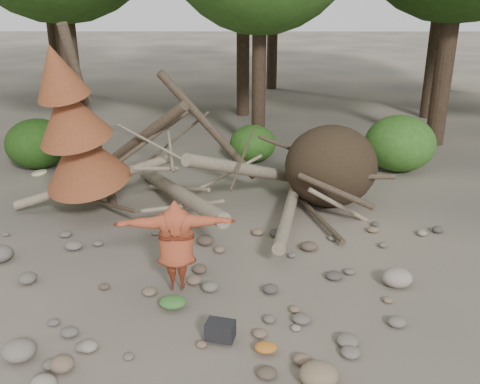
{
  "coord_description": "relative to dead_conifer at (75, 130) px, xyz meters",
  "views": [
    {
      "loc": [
        0.5,
        -7.81,
        4.96
      ],
      "look_at": [
        0.45,
        1.5,
        1.4
      ],
      "focal_mm": 40.0,
      "sensor_mm": 36.0,
      "label": 1
    }
  ],
  "objects": [
    {
      "name": "cloth_green",
      "position": [
        2.47,
        -3.64,
        -2.03
      ],
      "size": [
        0.45,
        0.38,
        0.17
      ],
      "primitive_type": "ellipsoid",
      "color": "#35692A",
      "rests_on": "ground"
    },
    {
      "name": "deadfall_pile",
      "position": [
        5.13,
        0.87,
        -1.16
      ],
      "size": [
        8.55,
        5.24,
        3.3
      ],
      "color": "#332619",
      "rests_on": "ground"
    },
    {
      "name": "boulder_mid_right",
      "position": [
        6.36,
        -2.87,
        -1.95
      ],
      "size": [
        0.54,
        0.48,
        0.32
      ],
      "primitive_type": "ellipsoid",
      "color": "gray",
      "rests_on": "ground"
    },
    {
      "name": "boulder_front_left",
      "position": [
        0.44,
        -4.92,
        -1.97
      ],
      "size": [
        0.48,
        0.43,
        0.29
      ],
      "primitive_type": "ellipsoid",
      "color": "slate",
      "rests_on": "ground"
    },
    {
      "name": "ground",
      "position": [
        3.12,
        -3.37,
        -2.11
      ],
      "size": [
        120.0,
        120.0,
        0.0
      ],
      "primitive_type": "plane",
      "color": "#514C44",
      "rests_on": "ground"
    },
    {
      "name": "boulder_front_right",
      "position": [
        4.63,
        -5.42,
        -1.95
      ],
      "size": [
        0.53,
        0.47,
        0.32
      ],
      "primitive_type": "ellipsoid",
      "color": "#846D52",
      "rests_on": "ground"
    },
    {
      "name": "bush_mid",
      "position": [
        3.92,
        4.43,
        -1.55
      ],
      "size": [
        1.4,
        1.4,
        1.12
      ],
      "primitive_type": "ellipsoid",
      "color": "#2C5A1A",
      "rests_on": "ground"
    },
    {
      "name": "dead_conifer",
      "position": [
        0.0,
        0.0,
        0.0
      ],
      "size": [
        2.06,
        2.16,
        4.35
      ],
      "color": "#4C3F30",
      "rests_on": "ground"
    },
    {
      "name": "backpack",
      "position": [
        3.29,
        -4.5,
        -1.97
      ],
      "size": [
        0.47,
        0.37,
        0.28
      ],
      "primitive_type": "cube",
      "rotation": [
        0.0,
        0.0,
        -0.25
      ],
      "color": "black",
      "rests_on": "ground"
    },
    {
      "name": "frisbee_thrower",
      "position": [
        2.49,
        -3.07,
        -1.21
      ],
      "size": [
        3.55,
        1.05,
        1.95
      ],
      "color": "#9D3E23",
      "rests_on": "ground"
    },
    {
      "name": "bush_left",
      "position": [
        -2.38,
        3.83,
        -1.39
      ],
      "size": [
        1.8,
        1.8,
        1.44
      ],
      "primitive_type": "ellipsoid",
      "color": "#214713",
      "rests_on": "ground"
    },
    {
      "name": "cloth_orange",
      "position": [
        3.95,
        -4.78,
        -2.05
      ],
      "size": [
        0.33,
        0.27,
        0.12
      ],
      "primitive_type": "ellipsoid",
      "color": "#B2631E",
      "rests_on": "ground"
    },
    {
      "name": "bush_right",
      "position": [
        8.12,
        3.63,
        -1.31
      ],
      "size": [
        2.0,
        2.0,
        1.6
      ],
      "primitive_type": "ellipsoid",
      "color": "#366B21",
      "rests_on": "ground"
    }
  ]
}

